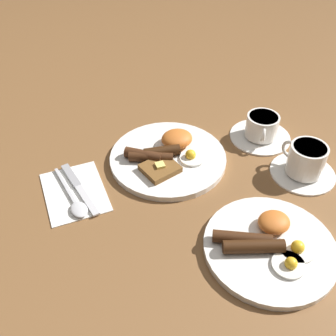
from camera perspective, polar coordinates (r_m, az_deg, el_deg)
name	(u,v)px	position (r m, az deg, el deg)	size (l,w,h in m)	color
ground_plane	(168,160)	(0.95, 0.00, 1.10)	(3.00, 3.00, 0.00)	brown
breakfast_plate_near	(168,156)	(0.94, -0.06, 1.77)	(0.28, 0.28, 0.05)	white
breakfast_plate_far	(269,245)	(0.78, 14.48, -10.81)	(0.25, 0.25, 0.04)	white
teacup_near	(261,129)	(1.03, 13.40, 5.49)	(0.15, 0.15, 0.07)	white
teacup_far	(305,162)	(0.94, 19.28, 0.78)	(0.15, 0.15, 0.08)	white
napkin	(75,192)	(0.89, -13.40, -3.35)	(0.13, 0.17, 0.01)	white
knife	(78,186)	(0.90, -12.97, -2.50)	(0.04, 0.18, 0.01)	silver
spoon	(76,204)	(0.86, -13.19, -5.11)	(0.04, 0.17, 0.01)	silver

